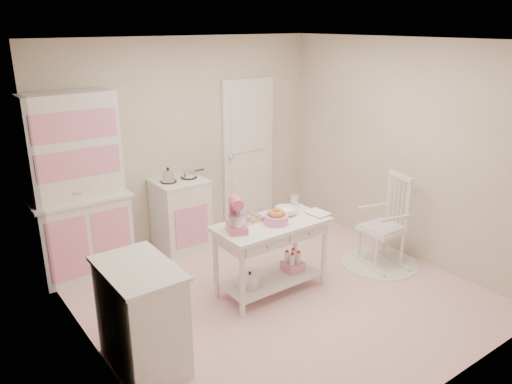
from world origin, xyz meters
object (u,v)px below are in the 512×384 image
(base_cabinet, at_px, (142,317))
(stand_mixer, at_px, (237,215))
(work_table, at_px, (271,257))
(bread_basket, at_px, (276,219))
(rocking_chair, at_px, (383,221))
(stove, at_px, (181,214))
(hutch, at_px, (78,188))

(base_cabinet, bearing_deg, stand_mixer, 16.17)
(work_table, bearing_deg, bread_basket, -68.20)
(work_table, bearing_deg, rocking_chair, -10.09)
(stove, distance_m, work_table, 1.55)
(stove, xyz_separation_m, work_table, (0.26, -1.53, -0.06))
(stove, distance_m, base_cabinet, 2.29)
(hutch, distance_m, base_cabinet, 1.99)
(stand_mixer, bearing_deg, base_cabinet, -142.43)
(work_table, bearing_deg, base_cabinet, -168.60)
(rocking_chair, distance_m, stand_mixer, 1.94)
(stove, xyz_separation_m, stand_mixer, (-0.16, -1.51, 0.51))
(hutch, height_order, bread_basket, hutch)
(base_cabinet, distance_m, rocking_chair, 3.06)
(hutch, relative_size, base_cabinet, 2.26)
(work_table, distance_m, stand_mixer, 0.71)
(bread_basket, bearing_deg, hutch, 132.26)
(rocking_chair, height_order, work_table, rocking_chair)
(base_cabinet, relative_size, rocking_chair, 0.84)
(hutch, bearing_deg, stove, -2.39)
(stove, relative_size, stand_mixer, 2.71)
(stand_mixer, bearing_deg, work_table, 18.68)
(hutch, distance_m, work_table, 2.24)
(hutch, relative_size, bread_basket, 8.32)
(stand_mixer, distance_m, bread_basket, 0.46)
(base_cabinet, distance_m, stand_mixer, 1.34)
(base_cabinet, height_order, bread_basket, base_cabinet)
(stove, distance_m, bread_basket, 1.65)
(rocking_chair, relative_size, bread_basket, 4.40)
(base_cabinet, distance_m, work_table, 1.64)
(base_cabinet, height_order, rocking_chair, rocking_chair)
(base_cabinet, relative_size, work_table, 0.77)
(rocking_chair, bearing_deg, base_cabinet, -165.01)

